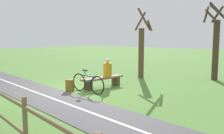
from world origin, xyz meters
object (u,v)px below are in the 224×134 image
at_px(tree_by_path, 215,44).
at_px(tree_far_left, 142,49).
at_px(bicycle, 88,83).
at_px(bench, 103,80).
at_px(backpack, 70,85).
at_px(person_seated, 107,69).

relative_size(tree_by_path, tree_far_left, 1.06).
bearing_deg(bicycle, tree_far_left, 95.36).
bearing_deg(bench, tree_by_path, 156.17).
bearing_deg(bench, tree_far_left, -169.97).
bearing_deg(backpack, bench, 160.80).
xyz_separation_m(person_seated, backpack, (1.66, -0.52, -0.56)).
distance_m(bench, bicycle, 1.16).
height_order(bicycle, tree_by_path, tree_by_path).
relative_size(person_seated, backpack, 1.67).
distance_m(person_seated, tree_far_left, 3.02).
bearing_deg(tree_by_path, person_seated, -31.53).
bearing_deg(person_seated, tree_far_left, -169.04).
xyz_separation_m(backpack, tree_far_left, (-4.58, 0.29, 1.29)).
bearing_deg(bicycle, tree_by_path, 65.70).
bearing_deg(person_seated, backpack, -10.67).
xyz_separation_m(backpack, tree_by_path, (-6.42, 3.44, 1.60)).
bearing_deg(backpack, tree_far_left, 176.36).
distance_m(bench, tree_by_path, 6.03).
height_order(person_seated, backpack, person_seated).
distance_m(bicycle, tree_by_path, 6.87).
distance_m(bench, backpack, 1.47).
relative_size(backpack, tree_far_left, 0.13).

